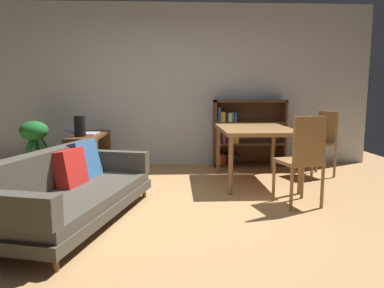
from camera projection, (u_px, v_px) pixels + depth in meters
ground_plane at (170, 217)px, 3.53m from camera, size 8.16×8.16×0.00m
back_wall_panel at (171, 86)px, 6.01m from camera, size 6.80×0.10×2.70m
fabric_couch at (69, 189)px, 3.40m from camera, size 1.30×2.11×0.72m
media_console at (90, 157)px, 5.13m from camera, size 0.40×1.18×0.64m
open_laptop at (83, 132)px, 5.14m from camera, size 0.48×0.35×0.08m
desk_speaker at (80, 126)px, 4.82m from camera, size 0.15×0.15×0.28m
potted_floor_plant at (35, 140)px, 5.34m from camera, size 0.46×0.52×0.81m
dining_table at (255, 133)px, 4.85m from camera, size 0.96×1.33×0.76m
dining_chair_near at (303, 156)px, 3.78m from camera, size 0.49×0.49×0.99m
dining_chair_far at (320, 139)px, 5.26m from camera, size 0.55×0.54×0.96m
bookshelf at (244, 134)px, 6.01m from camera, size 1.21×0.30×1.11m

